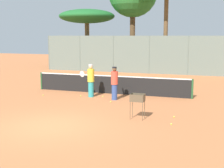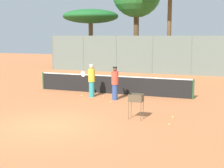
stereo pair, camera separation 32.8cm
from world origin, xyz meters
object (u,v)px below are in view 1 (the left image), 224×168
(player_white_outfit, at_px, (114,83))
(ball_cart, at_px, (138,100))
(tennis_net, at_px, (111,84))
(player_red_cap, at_px, (91,80))

(player_white_outfit, bearing_deg, ball_cart, -161.78)
(tennis_net, bearing_deg, ball_cart, -59.61)
(tennis_net, xyz_separation_m, player_white_outfit, (0.77, -1.59, 0.35))
(player_white_outfit, distance_m, ball_cart, 3.96)
(player_red_cap, bearing_deg, player_white_outfit, 172.39)
(player_white_outfit, relative_size, player_red_cap, 0.97)
(player_white_outfit, height_order, ball_cart, player_white_outfit)
(player_red_cap, height_order, ball_cart, player_red_cap)
(ball_cart, bearing_deg, tennis_net, 120.39)
(player_white_outfit, bearing_deg, tennis_net, 11.68)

